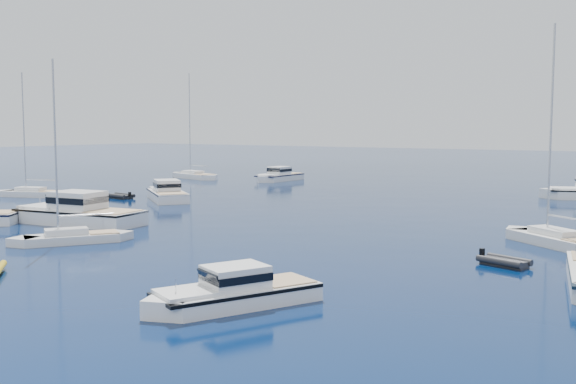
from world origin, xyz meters
TOP-DOWN VIEW (x-y plane):
  - ground at (0.00, 0.00)m, footprint 400.00×400.00m
  - motor_cruiser_near at (10.52, 3.26)m, footprint 5.60×8.53m
  - motor_cruiser_centre at (-14.31, 15.03)m, footprint 12.54×5.47m
  - motor_cruiser_far_l at (-20.54, 31.13)m, footprint 9.91×8.45m
  - motor_cruiser_horizon at (-25.09, 57.38)m, footprint 2.91×9.48m
  - sailboat_fore at (-7.53, 9.37)m, footprint 6.12×8.04m
  - sailboat_mid_r at (18.35, 25.68)m, footprint 9.37×7.66m
  - sailboat_mid_l at (-34.48, 25.50)m, footprint 9.47×5.48m
  - sailboat_far_l at (-37.52, 54.06)m, footprint 10.97×5.17m
  - tender_grey_near at (17.38, 17.70)m, footprint 3.11×2.33m
  - tender_grey_far at (-25.78, 29.62)m, footprint 3.60×2.27m

SIDE VIEW (x-z plane):
  - ground at x=0.00m, z-range 0.00..0.00m
  - motor_cruiser_near at x=10.52m, z-range -1.08..1.08m
  - motor_cruiser_centre at x=-14.31m, z-range -1.59..1.59m
  - motor_cruiser_far_l at x=-20.54m, z-range -1.32..1.32m
  - motor_cruiser_horizon at x=-25.09m, z-range -1.24..1.24m
  - sailboat_fore at x=-7.53m, z-range -6.00..6.00m
  - sailboat_mid_r at x=18.35m, z-range -7.13..7.13m
  - sailboat_mid_l at x=-34.48m, z-range -6.77..6.77m
  - sailboat_far_l at x=-37.52m, z-range -7.80..7.80m
  - tender_grey_near at x=17.38m, z-range -0.47..0.47m
  - tender_grey_far at x=-25.78m, z-range -0.47..0.47m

